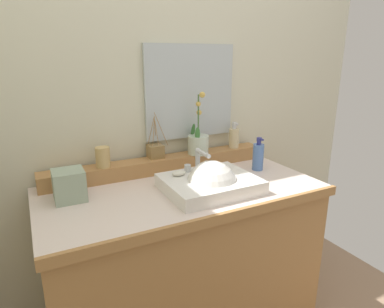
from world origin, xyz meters
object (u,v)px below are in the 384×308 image
Objects in this scene: tumbler_cup at (103,157)px; reed_diffuser at (155,151)px; soap_bar at (179,173)px; lotion_bottle at (258,156)px; sink_basin at (211,185)px; soap_dispenser at (234,137)px; tissue_box at (69,185)px; potted_plant at (198,142)px.

reed_diffuser is (0.29, 0.03, -0.01)m from tumbler_cup.
soap_bar is 0.29× the size of reed_diffuser.
tumbler_cup is 0.82m from lotion_bottle.
lotion_bottle is at bearing 20.36° from sink_basin.
soap_dispenser is 0.77m from tumbler_cup.
sink_basin is 0.55m from tumbler_cup.
sink_basin is at bearing -18.21° from tissue_box.
soap_dispenser reaches higher than tumbler_cup.
soap_bar is at bearing -87.95° from reed_diffuser.
soap_dispenser is at bearing 44.05° from sink_basin.
soap_dispenser is 0.22m from lotion_bottle.
potted_plant is (0.11, 0.34, 0.12)m from sink_basin.
soap_dispenser is at bearing 95.22° from lotion_bottle.
sink_basin is at bearing -135.95° from soap_dispenser.
reed_diffuser is at bearing 6.49° from tumbler_cup.
tissue_box is (-0.71, -0.14, -0.08)m from potted_plant.
lotion_bottle reaches higher than soap_bar.
reed_diffuser is 0.56m from lotion_bottle.
potted_plant reaches higher than soap_dispenser.
soap_bar is (-0.12, 0.10, 0.05)m from sink_basin.
tumbler_cup is (-0.77, -0.01, -0.01)m from soap_dispenser.
tissue_box is (-0.98, 0.05, -0.01)m from lotion_bottle.
soap_dispenser reaches higher than tissue_box.
sink_basin is at bearing -159.64° from lotion_bottle.
potted_plant is 1.89× the size of lotion_bottle.
sink_basin is at bearing -41.88° from soap_bar.
tumbler_cup is at bearing -179.51° from soap_dispenser.
lotion_bottle is at bearing -24.89° from reed_diffuser.
reed_diffuser is 1.35× the size of lotion_bottle.
sink_basin is at bearing -39.93° from tumbler_cup.
sink_basin is 1.21× the size of potted_plant.
tissue_box is at bearing -168.71° from potted_plant.
tumbler_cup reaches higher than tissue_box.
potted_plant is 0.73m from tissue_box.
tumbler_cup is (-0.53, 0.01, -0.02)m from potted_plant.
sink_basin is at bearing -71.66° from reed_diffuser.
tissue_box is at bearing 176.85° from lotion_bottle.
potted_plant is 0.34m from lotion_bottle.
tumbler_cup is 0.75× the size of tissue_box.
reed_diffuser is at bearing 21.16° from tissue_box.
soap_bar is 0.50m from lotion_bottle.
potted_plant is 2.56× the size of tissue_box.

